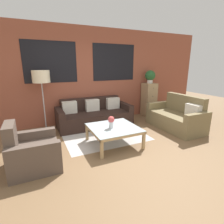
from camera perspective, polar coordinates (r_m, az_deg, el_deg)
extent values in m
plane|color=brown|center=(3.57, 3.46, -13.86)|extent=(16.00, 16.00, 0.00)
cube|color=brown|center=(5.41, -8.83, 11.48)|extent=(8.40, 0.08, 2.80)
cube|color=black|center=(5.17, -19.39, 15.10)|extent=(1.40, 0.01, 1.10)
cube|color=black|center=(5.69, 0.72, 15.86)|extent=(1.40, 0.01, 1.10)
cube|color=#BCB7B2|center=(4.55, -2.91, -7.21)|extent=(2.00, 1.68, 0.00)
cube|color=black|center=(5.07, -5.31, -2.49)|extent=(1.81, 0.72, 0.40)
cube|color=black|center=(5.42, -6.93, 0.72)|extent=(1.81, 0.16, 0.78)
cube|color=black|center=(4.90, -16.58, -2.60)|extent=(0.16, 0.88, 0.58)
cube|color=black|center=(5.50, 4.08, -0.06)|extent=(0.16, 0.88, 0.58)
cube|color=silver|center=(5.06, -13.70, 1.47)|extent=(0.40, 0.16, 0.34)
cube|color=silver|center=(5.23, -6.45, 2.23)|extent=(0.40, 0.16, 0.34)
cube|color=silver|center=(5.47, 0.27, 2.91)|extent=(0.40, 0.16, 0.34)
cube|color=olive|center=(5.14, 19.10, -2.94)|extent=(0.64, 1.31, 0.42)
cube|color=olive|center=(5.35, 22.45, 0.24)|extent=(0.16, 1.31, 0.92)
cube|color=olive|center=(5.67, 14.78, 0.15)|extent=(0.80, 0.14, 0.62)
cube|color=olive|center=(4.70, 25.97, -4.02)|extent=(0.80, 0.14, 0.62)
cube|color=silver|center=(4.92, 24.97, 0.31)|extent=(0.16, 0.40, 0.34)
cube|color=brown|center=(3.39, -22.43, -12.96)|extent=(0.64, 0.52, 0.40)
cube|color=brown|center=(3.32, -29.81, -10.27)|extent=(0.16, 0.52, 0.84)
cube|color=brown|center=(3.06, -23.78, -14.59)|extent=(0.80, 0.14, 0.56)
cube|color=brown|center=(3.66, -24.10, -9.66)|extent=(0.80, 0.14, 0.56)
cube|color=silver|center=(3.86, 0.56, -5.02)|extent=(1.02, 1.02, 0.01)
cube|color=tan|center=(3.47, 4.03, -8.01)|extent=(1.02, 0.05, 0.05)
cube|color=tan|center=(4.29, -2.23, -3.37)|extent=(1.02, 0.05, 0.05)
cube|color=tan|center=(3.70, -6.32, -6.53)|extent=(0.05, 1.02, 0.05)
cube|color=tan|center=(4.09, 6.75, -4.41)|extent=(0.05, 1.02, 0.05)
cube|color=tan|center=(3.37, -3.38, -11.97)|extent=(0.06, 0.05, 0.39)
cube|color=tan|center=(3.78, 10.29, -9.04)|extent=(0.05, 0.05, 0.39)
cube|color=tan|center=(4.19, -8.18, -6.48)|extent=(0.06, 0.06, 0.39)
cube|color=tan|center=(4.53, 3.42, -4.67)|extent=(0.05, 0.06, 0.39)
cylinder|color=#B2B2B7|center=(5.07, -20.58, -5.69)|extent=(0.28, 0.28, 0.02)
cylinder|color=#B2B2B7|center=(4.89, -21.27, 1.44)|extent=(0.03, 0.03, 1.28)
cylinder|color=beige|center=(4.78, -22.19, 10.68)|extent=(0.43, 0.43, 0.30)
cube|color=tan|center=(6.24, 11.94, 4.03)|extent=(0.41, 0.41, 1.12)
sphere|color=#38332D|center=(6.01, 13.35, 7.61)|extent=(0.02, 0.02, 0.02)
sphere|color=#38332D|center=(6.05, 13.19, 4.97)|extent=(0.02, 0.02, 0.02)
sphere|color=#38332D|center=(6.10, 13.03, 2.38)|extent=(0.02, 0.02, 0.02)
sphere|color=#38332D|center=(6.17, 12.87, -0.17)|extent=(0.02, 0.02, 0.02)
cylinder|color=silver|center=(6.15, 12.25, 9.69)|extent=(0.18, 0.18, 0.11)
sphere|color=#285B2D|center=(6.14, 12.36, 11.57)|extent=(0.34, 0.34, 0.34)
cylinder|color=silver|center=(3.78, -0.28, -4.20)|extent=(0.09, 0.09, 0.14)
sphere|color=#CC4C4C|center=(3.74, -0.28, -2.46)|extent=(0.14, 0.14, 0.14)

